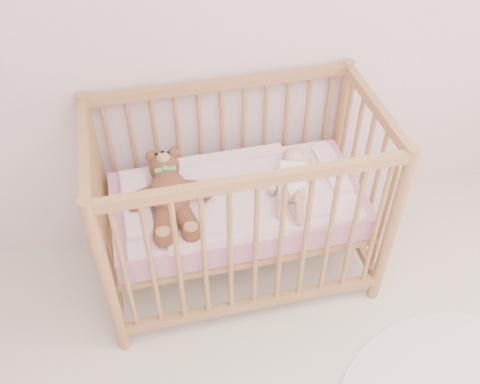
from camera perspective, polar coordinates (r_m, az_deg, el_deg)
name	(u,v)px	position (r m, az deg, el deg)	size (l,w,h in m)	color
crib	(238,203)	(2.63, -0.25, -1.16)	(1.36, 0.76, 1.00)	#B37A4C
mattress	(238,205)	(2.64, -0.25, -1.39)	(1.22, 0.62, 0.13)	#CA7E9E
blanket	(238,194)	(2.59, -0.25, -0.22)	(1.10, 0.58, 0.06)	#EDA3AE
baby	(292,177)	(2.58, 5.61, 1.63)	(0.24, 0.51, 0.12)	white
teddy_bear	(170,195)	(2.48, -7.49, -0.31)	(0.42, 0.59, 0.16)	brown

